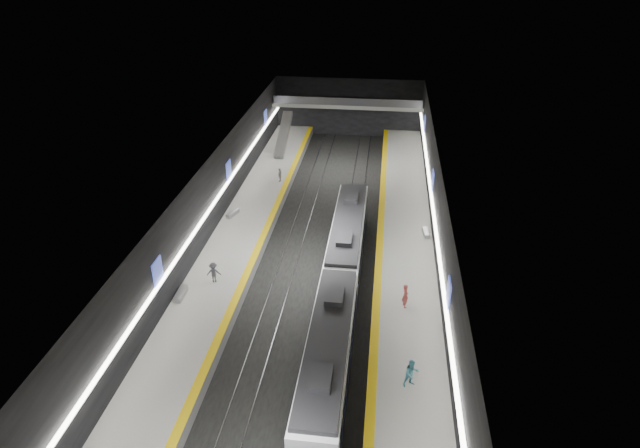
# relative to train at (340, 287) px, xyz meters

# --- Properties ---
(ground) EXTENTS (70.00, 70.00, 0.00)m
(ground) POSITION_rel_train_xyz_m (-2.50, 4.78, -2.20)
(ground) COLOR black
(ground) RESTS_ON ground
(ceiling) EXTENTS (20.00, 70.00, 0.04)m
(ceiling) POSITION_rel_train_xyz_m (-2.50, 4.78, 5.80)
(ceiling) COLOR beige
(ceiling) RESTS_ON wall_left
(wall_left) EXTENTS (0.04, 70.00, 8.00)m
(wall_left) POSITION_rel_train_xyz_m (-12.50, 4.78, 1.80)
(wall_left) COLOR black
(wall_left) RESTS_ON ground
(wall_right) EXTENTS (0.04, 70.00, 8.00)m
(wall_right) POSITION_rel_train_xyz_m (7.50, 4.78, 1.80)
(wall_right) COLOR black
(wall_right) RESTS_ON ground
(wall_back) EXTENTS (20.00, 0.04, 8.00)m
(wall_back) POSITION_rel_train_xyz_m (-2.50, 39.78, 1.80)
(wall_back) COLOR black
(wall_back) RESTS_ON ground
(platform_left) EXTENTS (5.00, 70.00, 1.00)m
(platform_left) POSITION_rel_train_xyz_m (-10.00, 4.78, -1.70)
(platform_left) COLOR slate
(platform_left) RESTS_ON ground
(tile_surface_left) EXTENTS (5.00, 70.00, 0.02)m
(tile_surface_left) POSITION_rel_train_xyz_m (-10.00, 4.78, -1.19)
(tile_surface_left) COLOR #A3A39E
(tile_surface_left) RESTS_ON platform_left
(tactile_strip_left) EXTENTS (0.60, 70.00, 0.02)m
(tactile_strip_left) POSITION_rel_train_xyz_m (-7.80, 4.78, -1.18)
(tactile_strip_left) COLOR yellow
(tactile_strip_left) RESTS_ON platform_left
(platform_right) EXTENTS (5.00, 70.00, 1.00)m
(platform_right) POSITION_rel_train_xyz_m (5.00, 4.78, -1.70)
(platform_right) COLOR slate
(platform_right) RESTS_ON ground
(tile_surface_right) EXTENTS (5.00, 70.00, 0.02)m
(tile_surface_right) POSITION_rel_train_xyz_m (5.00, 4.78, -1.19)
(tile_surface_right) COLOR #A3A39E
(tile_surface_right) RESTS_ON platform_right
(tactile_strip_right) EXTENTS (0.60, 70.00, 0.02)m
(tactile_strip_right) POSITION_rel_train_xyz_m (2.80, 4.78, -1.18)
(tactile_strip_right) COLOR yellow
(tactile_strip_right) RESTS_ON platform_right
(rails) EXTENTS (6.52, 70.00, 0.12)m
(rails) POSITION_rel_train_xyz_m (-2.50, 4.78, -2.14)
(rails) COLOR gray
(rails) RESTS_ON ground
(train) EXTENTS (2.69, 30.04, 3.60)m
(train) POSITION_rel_train_xyz_m (0.00, 0.00, 0.00)
(train) COLOR black
(train) RESTS_ON ground
(ad_posters) EXTENTS (19.94, 53.50, 2.20)m
(ad_posters) POSITION_rel_train_xyz_m (-2.50, 5.78, 2.30)
(ad_posters) COLOR #4050C2
(ad_posters) RESTS_ON wall_left
(cove_light_left) EXTENTS (0.25, 68.60, 0.12)m
(cove_light_left) POSITION_rel_train_xyz_m (-12.30, 4.78, 1.60)
(cove_light_left) COLOR white
(cove_light_left) RESTS_ON wall_left
(cove_light_right) EXTENTS (0.25, 68.60, 0.12)m
(cove_light_right) POSITION_rel_train_xyz_m (7.30, 4.78, 1.60)
(cove_light_right) COLOR white
(cove_light_right) RESTS_ON wall_right
(mezzanine_bridge) EXTENTS (20.00, 3.00, 1.50)m
(mezzanine_bridge) POSITION_rel_train_xyz_m (-2.50, 37.71, 2.84)
(mezzanine_bridge) COLOR gray
(mezzanine_bridge) RESTS_ON wall_left
(escalator) EXTENTS (1.20, 7.50, 3.92)m
(escalator) POSITION_rel_train_xyz_m (-10.00, 30.78, 0.70)
(escalator) COLOR #99999E
(escalator) RESTS_ON platform_left
(bench_left_near) EXTENTS (0.55, 1.88, 0.46)m
(bench_left_near) POSITION_rel_train_xyz_m (-12.00, -1.04, -0.97)
(bench_left_near) COLOR #99999E
(bench_left_near) RESTS_ON platform_left
(bench_left_far) EXTENTS (1.00, 1.76, 0.42)m
(bench_left_far) POSITION_rel_train_xyz_m (-11.62, 12.27, -0.99)
(bench_left_far) COLOR #99999E
(bench_left_far) RESTS_ON platform_left
(bench_right_far) EXTENTS (0.64, 1.70, 0.40)m
(bench_right_far) POSITION_rel_train_xyz_m (6.93, 10.80, -0.99)
(bench_right_far) COLOR #99999E
(bench_right_far) RESTS_ON platform_right
(passenger_right_a) EXTENTS (0.65, 0.81, 1.94)m
(passenger_right_a) POSITION_rel_train_xyz_m (4.86, -0.19, -0.23)
(passenger_right_a) COLOR #B44A43
(passenger_right_a) RESTS_ON platform_right
(passenger_right_b) EXTENTS (1.17, 1.07, 1.93)m
(passenger_right_b) POSITION_rel_train_xyz_m (5.13, -8.02, -0.23)
(passenger_right_b) COLOR #529FB2
(passenger_right_b) RESTS_ON platform_right
(passenger_left_a) EXTENTS (0.51, 0.96, 1.56)m
(passenger_left_a) POSITION_rel_train_xyz_m (-8.55, 20.75, -0.42)
(passenger_left_a) COLOR beige
(passenger_left_a) RESTS_ON platform_left
(passenger_left_b) EXTENTS (1.21, 0.83, 1.72)m
(passenger_left_b) POSITION_rel_train_xyz_m (-10.03, 1.15, -0.34)
(passenger_left_b) COLOR #3F3F46
(passenger_left_b) RESTS_ON platform_left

